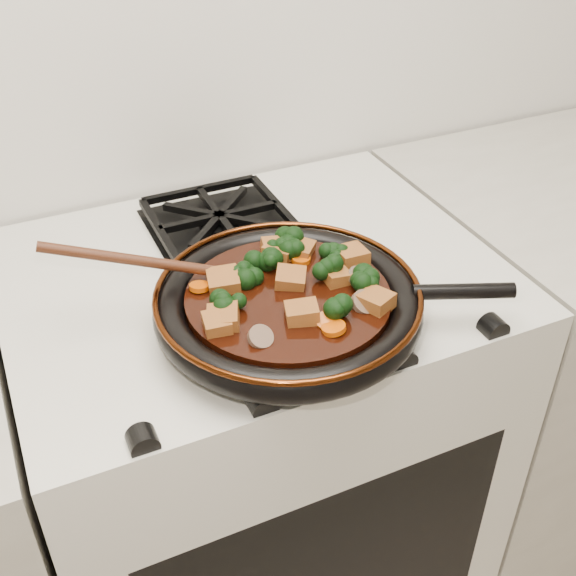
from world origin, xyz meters
name	(u,v)px	position (x,y,z in m)	size (l,w,h in m)	color
stove	(258,462)	(0.00, 1.69, 0.45)	(0.76, 0.60, 0.90)	beige
burner_grate_front	(288,313)	(0.00, 1.55, 0.91)	(0.23, 0.23, 0.03)	black
burner_grate_back	(220,221)	(0.00, 1.83, 0.91)	(0.23, 0.23, 0.03)	black
skillet	(289,303)	(-0.01, 1.53, 0.94)	(0.48, 0.37, 0.05)	black
braising_sauce	(288,300)	(-0.01, 1.53, 0.95)	(0.28, 0.28, 0.02)	black
tofu_cube_0	(291,279)	(0.01, 1.56, 0.97)	(0.04, 0.04, 0.02)	brown
tofu_cube_1	(217,324)	(-0.12, 1.51, 0.97)	(0.04, 0.03, 0.02)	brown
tofu_cube_2	(284,252)	(0.03, 1.62, 0.97)	(0.03, 0.04, 0.02)	brown
tofu_cube_3	(336,277)	(0.07, 1.54, 0.97)	(0.04, 0.03, 0.02)	brown
tofu_cube_4	(279,252)	(0.02, 1.63, 0.97)	(0.04, 0.04, 0.02)	brown
tofu_cube_5	(298,250)	(0.05, 1.62, 0.97)	(0.04, 0.04, 0.02)	brown
tofu_cube_6	(376,301)	(0.09, 1.46, 0.97)	(0.04, 0.04, 0.02)	brown
tofu_cube_7	(276,249)	(0.02, 1.63, 0.97)	(0.04, 0.04, 0.02)	brown
tofu_cube_8	(302,314)	(-0.01, 1.48, 0.97)	(0.04, 0.04, 0.02)	brown
tofu_cube_9	(223,319)	(-0.11, 1.51, 0.97)	(0.04, 0.04, 0.02)	brown
tofu_cube_10	(223,282)	(-0.08, 1.59, 0.97)	(0.04, 0.04, 0.02)	brown
tofu_cube_11	(352,256)	(0.11, 1.57, 0.97)	(0.04, 0.04, 0.02)	brown
broccoli_floret_0	(365,280)	(0.10, 1.51, 0.97)	(0.06, 0.06, 0.06)	black
broccoli_floret_1	(285,252)	(0.03, 1.62, 0.97)	(0.06, 0.06, 0.05)	black
broccoli_floret_2	(231,304)	(-0.09, 1.54, 0.97)	(0.06, 0.06, 0.05)	black
broccoli_floret_3	(243,278)	(-0.05, 1.59, 0.97)	(0.06, 0.06, 0.05)	black
broccoli_floret_4	(334,254)	(0.09, 1.59, 0.97)	(0.06, 0.06, 0.05)	black
broccoli_floret_5	(335,314)	(0.02, 1.46, 0.97)	(0.06, 0.06, 0.05)	black
broccoli_floret_6	(264,263)	(-0.01, 1.61, 0.97)	(0.06, 0.06, 0.05)	black
broccoli_floret_7	(291,240)	(0.05, 1.64, 0.97)	(0.06, 0.06, 0.05)	black
broccoli_floret_8	(330,277)	(0.06, 1.53, 0.97)	(0.06, 0.06, 0.05)	black
carrot_coin_0	(334,328)	(0.01, 1.44, 0.96)	(0.03, 0.03, 0.01)	#CA4C05
carrot_coin_1	(326,321)	(0.01, 1.46, 0.96)	(0.03, 0.03, 0.01)	#CA4C05
carrot_coin_2	(199,287)	(-0.11, 1.60, 0.96)	(0.03, 0.03, 0.01)	#CA4C05
carrot_coin_3	(301,259)	(0.04, 1.60, 0.96)	(0.03, 0.03, 0.01)	#CA4C05
mushroom_slice_0	(294,249)	(0.04, 1.63, 0.97)	(0.03, 0.03, 0.01)	brown
mushroom_slice_1	(364,302)	(0.07, 1.47, 0.97)	(0.04, 0.04, 0.01)	brown
mushroom_slice_2	(360,278)	(0.10, 1.52, 0.97)	(0.04, 0.04, 0.01)	brown
mushroom_slice_3	(261,337)	(-0.08, 1.46, 0.97)	(0.03, 0.03, 0.01)	brown
wooden_spoon	(178,266)	(-0.13, 1.62, 0.99)	(0.16, 0.07, 0.26)	#411D0E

